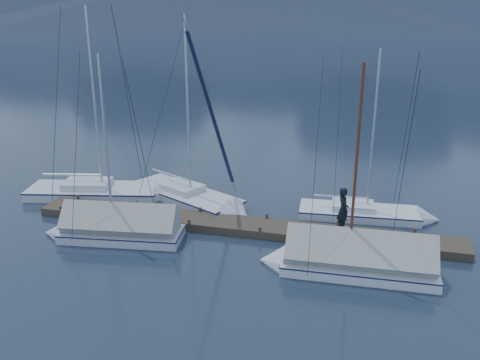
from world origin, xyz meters
The scene contains 9 objects.
ground centered at (0.00, 0.00, 0.00)m, with size 1000.00×1000.00×0.00m, color black.
dock centered at (0.00, 2.00, 0.11)m, with size 18.00×1.50×0.54m.
mooring_posts centered at (-0.50, 2.00, 0.35)m, with size 15.12×1.52×0.35m.
sailboat_open_left centered at (-7.03, 4.27, 0.17)m, with size 7.71×3.70×9.84m.
sailboat_open_mid centered at (-2.64, 4.28, 0.17)m, with size 7.25×5.07×9.43m.
sailboat_open_right centered at (5.53, 4.70, 0.14)m, with size 6.18×2.61×8.03m.
sailboat_covered_near centered at (4.46, -0.50, 0.40)m, with size 6.26×2.68×8.06m.
sailboat_covered_far centered at (-4.82, -0.11, 0.39)m, with size 5.88×2.58×8.00m.
person centered at (4.17, 2.17, 1.26)m, with size 0.67×0.44×1.84m, color black.
Camera 1 is at (4.85, -16.89, 8.83)m, focal length 38.00 mm.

